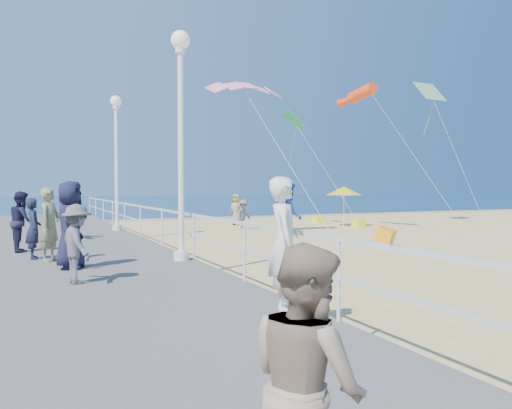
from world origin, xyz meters
name	(u,v)px	position (x,y,z in m)	size (l,w,h in m)	color
ground	(367,263)	(0.00, 0.00, 0.00)	(160.00, 160.00, 0.00)	#E9CB7A
ocean	(91,201)	(0.00, 65.00, 0.01)	(160.00, 90.00, 0.05)	#0D2D4E
surf_line	(172,219)	(0.00, 20.50, 0.03)	(160.00, 1.20, 0.04)	silver
boardwalk	(85,276)	(-7.50, 0.00, 0.20)	(5.00, 44.00, 0.40)	slate
railing	(194,224)	(-5.05, 0.00, 1.25)	(0.05, 42.00, 0.55)	white
lamp_post_mid	(181,120)	(-5.35, 0.00, 3.66)	(0.44, 0.44, 5.32)	white
lamp_post_far	(116,148)	(-5.35, 9.00, 3.66)	(0.44, 0.44, 5.32)	white
woman_holding_toddler	(284,244)	(-5.40, -5.19, 1.33)	(0.68, 0.44, 1.85)	white
toddler_held	(289,215)	(-5.25, -5.04, 1.72)	(0.46, 0.35, 0.94)	blue
spectator_0	(33,228)	(-8.48, 1.71, 1.13)	(0.53, 0.35, 1.46)	#181E36
spectator_1	(308,383)	(-7.36, -9.11, 1.12)	(0.70, 0.54, 1.43)	gray
spectator_2	(77,244)	(-7.83, -1.94, 1.11)	(0.91, 0.52, 1.41)	#55565A
spectator_4	(70,225)	(-7.80, -0.19, 1.32)	(0.90, 0.59, 1.84)	#171833
spectator_5	(66,216)	(-7.43, 6.18, 1.17)	(1.42, 0.45, 1.54)	#5B5A5F
spectator_6	(50,225)	(-8.14, 1.08, 1.25)	(0.62, 0.41, 1.70)	#7F7B57
spectator_7	(22,221)	(-8.74, 3.32, 1.20)	(0.78, 0.61, 1.60)	#1B1937
beach_walker_a	(243,214)	(1.20, 11.47, 0.75)	(0.97, 0.56, 1.50)	slate
beach_walker_b	(285,205)	(8.58, 20.85, 0.83)	(0.97, 0.40, 1.66)	#1A263A
beach_walker_c	(236,210)	(1.97, 14.27, 0.86)	(0.84, 0.55, 1.73)	gray
box_kite	(385,239)	(2.78, 2.64, 0.30)	(0.55, 0.55, 0.60)	#EF5D0E
beach_umbrella	(344,191)	(6.82, 10.95, 1.91)	(1.90, 1.90, 2.14)	white
beach_chair_left	(318,219)	(7.07, 13.91, 0.20)	(0.55, 0.55, 0.40)	#EBF419
beach_chair_right	(359,224)	(7.19, 10.12, 0.20)	(0.55, 0.55, 0.40)	yellow
kite_parafoil	(246,85)	(-0.14, 8.14, 6.40)	(3.37, 0.90, 0.30)	#F11C4D
kite_windsock	(362,93)	(6.04, 8.37, 6.59)	(0.56, 0.56, 2.44)	#FD4015
kite_diamond_multi	(430,91)	(12.68, 10.85, 7.65)	(1.60, 1.60, 0.02)	blue
kite_diamond_green	(294,120)	(4.56, 12.41, 5.71)	(1.36, 1.36, 0.02)	#26B362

